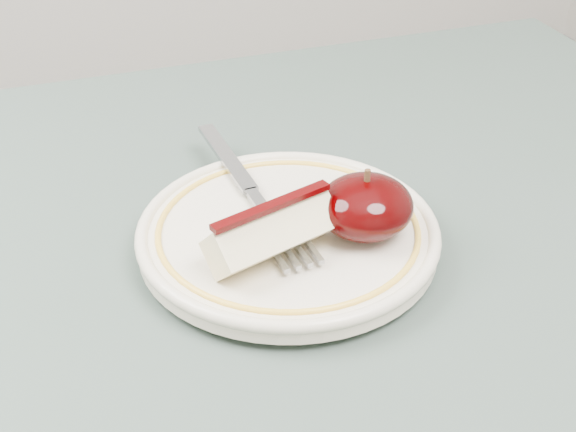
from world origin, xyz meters
name	(u,v)px	position (x,y,z in m)	size (l,w,h in m)	color
plate	(288,233)	(0.03, 0.12, 0.76)	(0.20, 0.20, 0.02)	beige
apple_half	(365,206)	(0.08, 0.10, 0.79)	(0.06, 0.06, 0.05)	black
apple_wedge	(272,232)	(0.01, 0.09, 0.79)	(0.09, 0.06, 0.04)	#FFF1BB
fork	(251,192)	(0.02, 0.16, 0.77)	(0.03, 0.20, 0.00)	gray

